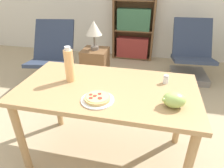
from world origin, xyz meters
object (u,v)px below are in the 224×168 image
at_px(table_lamp, 94,29).
at_px(lounge_chair_far, 190,61).
at_px(side_table, 96,69).
at_px(drink_bottle, 69,65).
at_px(lounge_chair_near, 54,64).
at_px(pizza_on_plate, 97,99).
at_px(grape_bunch, 174,100).
at_px(salt_shaker, 166,79).
at_px(bookshelf, 134,18).

bearing_deg(table_lamp, lounge_chair_far, 24.72).
bearing_deg(side_table, drink_bottle, -82.10).
distance_m(drink_bottle, side_table, 1.31).
relative_size(lounge_chair_near, table_lamp, 2.30).
relative_size(drink_bottle, table_lamp, 0.74).
height_order(pizza_on_plate, drink_bottle, drink_bottle).
distance_m(side_table, table_lamp, 0.56).
distance_m(grape_bunch, lounge_chair_near, 2.21).
bearing_deg(side_table, salt_shaker, -49.22).
xyz_separation_m(pizza_on_plate, bookshelf, (-0.09, 2.69, 0.03)).
distance_m(drink_bottle, lounge_chair_near, 1.58).
xyz_separation_m(lounge_chair_near, side_table, (0.68, -0.04, 0.00)).
distance_m(pizza_on_plate, lounge_chair_far, 2.27).
height_order(lounge_chair_far, side_table, lounge_chair_far).
distance_m(grape_bunch, salt_shaker, 0.32).
relative_size(salt_shaker, bookshelf, 0.04).
xyz_separation_m(lounge_chair_far, bookshelf, (-1.00, 0.66, 0.48)).
distance_m(pizza_on_plate, drink_bottle, 0.39).
bearing_deg(pizza_on_plate, salt_shaker, 38.12).
bearing_deg(drink_bottle, bookshelf, 85.27).
bearing_deg(pizza_on_plate, lounge_chair_far, 65.90).
bearing_deg(table_lamp, pizza_on_plate, -72.09).
bearing_deg(table_lamp, bookshelf, 74.15).
bearing_deg(grape_bunch, lounge_chair_far, 78.34).
height_order(drink_bottle, side_table, drink_bottle).
height_order(bookshelf, table_lamp, bookshelf).
relative_size(lounge_chair_far, table_lamp, 2.30).
bearing_deg(drink_bottle, table_lamp, 97.90).
bearing_deg(table_lamp, salt_shaker, -49.22).
relative_size(pizza_on_plate, drink_bottle, 0.80).
bearing_deg(grape_bunch, drink_bottle, 166.31).
bearing_deg(bookshelf, lounge_chair_far, -33.54).
distance_m(pizza_on_plate, lounge_chair_near, 1.89).
bearing_deg(salt_shaker, pizza_on_plate, -141.88).
xyz_separation_m(lounge_chair_near, lounge_chair_far, (2.04, 0.58, 0.00)).
relative_size(grape_bunch, salt_shaker, 2.25).
bearing_deg(salt_shaker, grape_bunch, -81.53).
height_order(lounge_chair_near, lounge_chair_far, same).
bearing_deg(lounge_chair_far, side_table, -158.95).
height_order(salt_shaker, table_lamp, table_lamp).
xyz_separation_m(salt_shaker, lounge_chair_far, (0.46, 1.68, -0.48)).
bearing_deg(pizza_on_plate, lounge_chair_near, 128.04).
xyz_separation_m(drink_bottle, table_lamp, (-0.16, 1.17, -0.01)).
distance_m(grape_bunch, side_table, 1.73).
height_order(drink_bottle, lounge_chair_near, drink_bottle).
relative_size(drink_bottle, bookshelf, 0.17).
bearing_deg(bookshelf, side_table, -105.85).
xyz_separation_m(salt_shaker, lounge_chair_near, (-1.58, 1.09, -0.48)).
bearing_deg(pizza_on_plate, side_table, 107.91).
xyz_separation_m(drink_bottle, salt_shaker, (0.74, 0.12, -0.10)).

